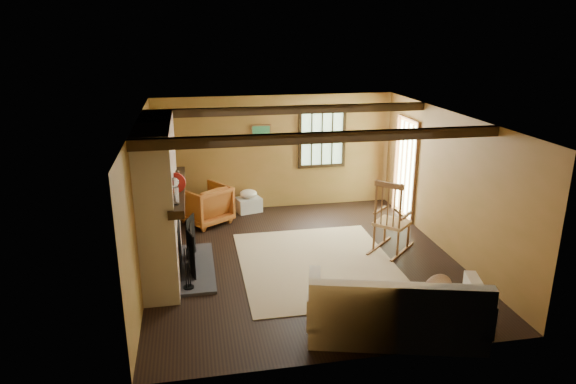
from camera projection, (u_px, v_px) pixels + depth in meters
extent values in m
plane|color=black|center=(303.00, 260.00, 8.58)|extent=(5.50, 5.50, 0.00)
cube|color=olive|center=(275.00, 153.00, 10.78)|extent=(5.00, 0.02, 2.40)
cube|color=olive|center=(357.00, 267.00, 5.64)|extent=(5.00, 0.02, 2.40)
cube|color=olive|center=(142.00, 201.00, 7.77)|extent=(0.02, 5.50, 2.40)
cube|color=olive|center=(448.00, 183.00, 8.66)|extent=(0.02, 5.50, 2.40)
cube|color=white|center=(304.00, 117.00, 7.84)|extent=(5.00, 5.50, 0.02)
cube|color=black|center=(324.00, 137.00, 6.74)|extent=(5.00, 0.12, 0.14)
cube|color=black|center=(289.00, 110.00, 8.99)|extent=(5.00, 0.12, 0.14)
cube|color=black|center=(322.00, 137.00, 10.84)|extent=(1.02, 0.06, 1.32)
cube|color=#A8D2A0|center=(322.00, 137.00, 10.87)|extent=(0.90, 0.01, 1.20)
cube|color=black|center=(322.00, 137.00, 10.85)|extent=(0.90, 0.03, 0.02)
cube|color=brown|center=(405.00, 169.00, 10.30)|extent=(0.06, 1.00, 2.06)
cube|color=#A8D2A0|center=(406.00, 169.00, 10.31)|extent=(0.01, 0.80, 1.85)
cube|color=brown|center=(261.00, 135.00, 10.58)|extent=(0.42, 0.03, 0.42)
cube|color=#26735E|center=(261.00, 135.00, 10.56)|extent=(0.36, 0.01, 0.36)
cube|color=#B06544|center=(159.00, 200.00, 7.81)|extent=(0.50, 2.20, 2.40)
cube|color=black|center=(168.00, 245.00, 8.05)|extent=(0.38, 1.00, 0.85)
cube|color=#333237|center=(197.00, 267.00, 8.26)|extent=(0.55, 1.80, 0.05)
cube|color=black|center=(177.00, 190.00, 7.81)|extent=(0.22, 2.30, 0.12)
cube|color=black|center=(191.00, 254.00, 7.84)|extent=(0.11, 0.35, 0.70)
cube|color=black|center=(191.00, 245.00, 8.18)|extent=(0.04, 0.35, 0.70)
cube|color=black|center=(191.00, 236.00, 8.52)|extent=(0.15, 0.33, 0.70)
cylinder|color=black|center=(189.00, 287.00, 7.56)|extent=(0.16, 0.16, 0.02)
cylinder|color=black|center=(185.00, 269.00, 7.43)|extent=(0.01, 0.01, 0.65)
cylinder|color=black|center=(187.00, 268.00, 7.46)|extent=(0.01, 0.01, 0.65)
cylinder|color=black|center=(190.00, 267.00, 7.50)|extent=(0.01, 0.01, 0.65)
cylinder|color=white|center=(175.00, 196.00, 6.95)|extent=(0.11, 0.11, 0.25)
sphere|color=white|center=(174.00, 182.00, 6.90)|extent=(0.13, 0.13, 0.13)
cylinder|color=#B41B14|center=(175.00, 183.00, 7.44)|extent=(0.30, 0.09, 0.30)
cube|color=black|center=(176.00, 181.00, 7.81)|extent=(0.25, 0.17, 0.13)
cylinder|color=black|center=(177.00, 174.00, 8.25)|extent=(0.08, 0.08, 0.10)
cylinder|color=black|center=(177.00, 173.00, 8.37)|extent=(0.07, 0.07, 0.08)
cube|color=tan|center=(317.00, 264.00, 8.43)|extent=(2.50, 3.00, 0.01)
cube|color=tan|center=(392.00, 223.00, 8.83)|extent=(0.73, 0.73, 0.06)
cube|color=brown|center=(389.00, 185.00, 8.43)|extent=(0.39, 0.40, 0.09)
cylinder|color=brown|center=(408.00, 235.00, 8.96)|extent=(0.04, 0.04, 0.49)
cylinder|color=brown|center=(385.00, 230.00, 9.20)|extent=(0.04, 0.04, 0.49)
cylinder|color=brown|center=(398.00, 243.00, 8.61)|extent=(0.04, 0.04, 0.49)
cylinder|color=brown|center=(374.00, 237.00, 8.85)|extent=(0.04, 0.04, 0.49)
cylinder|color=brown|center=(400.00, 208.00, 8.42)|extent=(0.04, 0.04, 0.83)
cylinder|color=brown|center=(376.00, 203.00, 8.66)|extent=(0.04, 0.04, 0.83)
cylinder|color=brown|center=(394.00, 208.00, 8.49)|extent=(0.02, 0.02, 0.68)
cylinder|color=brown|center=(388.00, 207.00, 8.55)|extent=(0.02, 0.02, 0.68)
cylinder|color=brown|center=(382.00, 205.00, 8.61)|extent=(0.02, 0.02, 0.68)
cube|color=brown|center=(406.00, 216.00, 8.64)|extent=(0.36, 0.35, 0.03)
cube|color=brown|center=(380.00, 210.00, 8.91)|extent=(0.36, 0.35, 0.03)
cube|color=brown|center=(402.00, 252.00, 8.86)|extent=(0.70, 0.68, 0.03)
cube|color=brown|center=(379.00, 246.00, 9.10)|extent=(0.70, 0.68, 0.03)
cube|color=white|center=(394.00, 316.00, 6.49)|extent=(2.32, 1.49, 0.47)
cube|color=white|center=(400.00, 308.00, 5.99)|extent=(2.11, 0.71, 0.59)
cube|color=white|center=(314.00, 297.00, 6.49)|extent=(0.40, 0.97, 0.43)
cube|color=white|center=(478.00, 304.00, 6.35)|extent=(0.40, 0.97, 0.43)
ellipsoid|color=white|center=(438.00, 288.00, 6.44)|extent=(0.41, 0.23, 0.39)
cylinder|color=brown|center=(174.00, 214.00, 10.51)|extent=(0.45, 0.14, 0.14)
cylinder|color=brown|center=(181.00, 213.00, 10.54)|extent=(0.45, 0.14, 0.14)
cylinder|color=brown|center=(188.00, 213.00, 10.57)|extent=(0.45, 0.14, 0.14)
cylinder|color=brown|center=(173.00, 207.00, 10.47)|extent=(0.45, 0.14, 0.14)
cylinder|color=brown|center=(181.00, 207.00, 10.50)|extent=(0.45, 0.14, 0.14)
cylinder|color=brown|center=(188.00, 207.00, 10.52)|extent=(0.45, 0.14, 0.14)
cube|color=silver|center=(249.00, 205.00, 10.81)|extent=(0.58, 0.50, 0.30)
ellipsoid|color=white|center=(248.00, 194.00, 10.73)|extent=(0.38, 0.31, 0.18)
imported|color=#BF6026|center=(205.00, 205.00, 10.09)|extent=(1.16, 1.16, 0.77)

